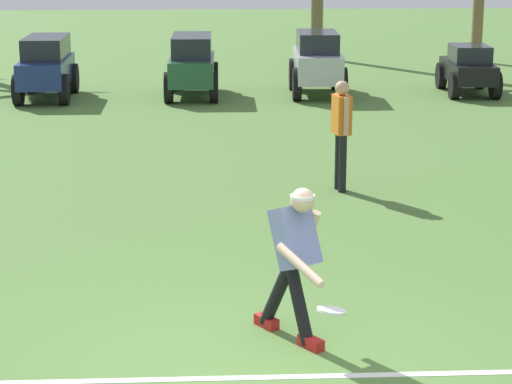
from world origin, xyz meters
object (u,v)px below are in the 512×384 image
object	(u,v)px
parked_car_slot_d	(317,62)
teammate_near_sideline	(341,125)
parked_car_slot_e	(468,69)
parked_car_slot_b	(46,66)
parked_car_slot_c	(192,64)
frisbee_thrower	(295,255)
frisbee_in_flight	(332,311)

from	to	relation	value
parked_car_slot_d	teammate_near_sideline	bearing A→B (deg)	-94.77
teammate_near_sideline	parked_car_slot_e	xyz separation A→B (m)	(4.12, 8.44, -0.38)
parked_car_slot_b	parked_car_slot_d	world-z (taller)	parked_car_slot_d
parked_car_slot_c	parked_car_slot_b	bearing A→B (deg)	-178.10
parked_car_slot_c	teammate_near_sideline	bearing A→B (deg)	-76.27
frisbee_thrower	parked_car_slot_b	distance (m)	14.23
teammate_near_sideline	parked_car_slot_e	distance (m)	9.40
frisbee_in_flight	parked_car_slot_c	bearing A→B (deg)	94.45
parked_car_slot_c	parked_car_slot_e	size ratio (longest dim) A/B	1.08
parked_car_slot_d	parked_car_slot_e	xyz separation A→B (m)	(3.41, -0.05, -0.18)
frisbee_in_flight	parked_car_slot_e	distance (m)	15.27
parked_car_slot_c	parked_car_slot_e	xyz separation A→B (m)	(6.19, -0.04, -0.16)
frisbee_thrower	frisbee_in_flight	bearing A→B (deg)	-71.08
teammate_near_sideline	parked_car_slot_d	xyz separation A→B (m)	(0.71, 8.50, -0.20)
teammate_near_sideline	parked_car_slot_c	xyz separation A→B (m)	(-2.07, 8.48, -0.22)
frisbee_thrower	parked_car_slot_c	distance (m)	13.77
frisbee_in_flight	teammate_near_sideline	bearing A→B (deg)	80.96
frisbee_thrower	parked_car_slot_b	size ratio (longest dim) A/B	0.59
parked_car_slot_e	teammate_near_sideline	bearing A→B (deg)	-116.00
parked_car_slot_b	parked_car_slot_c	size ratio (longest dim) A/B	0.99
teammate_near_sideline	frisbee_in_flight	bearing A→B (deg)	-99.04
parked_car_slot_c	frisbee_in_flight	bearing A→B (deg)	-85.55
frisbee_thrower	parked_car_slot_e	xyz separation A→B (m)	(5.30, 13.71, -0.24)
frisbee_thrower	parked_car_slot_c	bearing A→B (deg)	93.69
frisbee_in_flight	parked_car_slot_e	world-z (taller)	parked_car_slot_e
frisbee_in_flight	teammate_near_sideline	world-z (taller)	teammate_near_sideline
teammate_near_sideline	parked_car_slot_b	world-z (taller)	teammate_near_sideline
teammate_near_sideline	parked_car_slot_e	size ratio (longest dim) A/B	0.69
frisbee_thrower	parked_car_slot_e	world-z (taller)	frisbee_thrower
frisbee_in_flight	parked_car_slot_e	xyz separation A→B (m)	(5.07, 14.40, 0.02)
parked_car_slot_b	frisbee_thrower	bearing A→B (deg)	-73.44
frisbee_thrower	parked_car_slot_d	size ratio (longest dim) A/B	0.60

